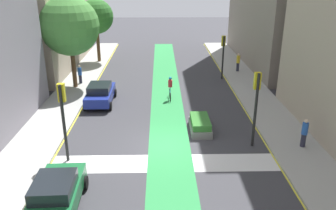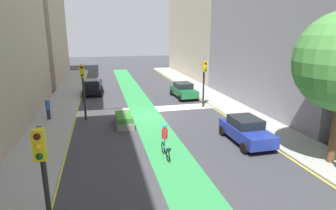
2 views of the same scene
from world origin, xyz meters
The scene contains 19 objects.
ground_plane centered at (0.00, 0.00, 0.00)m, with size 120.00×120.00×0.00m, color #38383D.
bike_lane_paint centered at (0.32, 0.00, 0.00)m, with size 2.40×60.00×0.01m, color #2D8C47.
crosswalk_band centered at (0.00, -2.00, 0.00)m, with size 12.00×1.80×0.01m, color silver.
sidewalk_left centered at (-7.50, 0.00, 0.07)m, with size 3.00×60.00×0.15m, color #9E9E99.
curb_stripe_left centered at (-6.00, 0.00, 0.01)m, with size 0.16×60.00×0.01m, color yellow.
sidewalk_right centered at (7.50, 0.00, 0.07)m, with size 3.00×60.00×0.15m, color #9E9E99.
curb_stripe_right centered at (6.00, 0.00, 0.01)m, with size 0.16×60.00×0.01m, color yellow.
traffic_signal_near_right centered at (5.13, -0.02, 3.04)m, with size 0.35×0.52×4.34m.
traffic_signal_near_left centered at (-5.14, -1.45, 2.97)m, with size 0.35×0.52×4.23m.
traffic_signal_far_right centered at (5.63, 13.40, 2.81)m, with size 0.35×0.52×4.00m.
car_blue_left_far centered at (-4.74, 6.97, 0.80)m, with size 2.03×4.20×1.57m.
car_green_left_near centered at (-4.54, -5.74, 0.80)m, with size 2.15×4.26×1.57m.
cyclist_in_lane centered at (0.60, 7.76, 0.97)m, with size 0.32×1.73×1.86m.
pedestrian_sidewalk_right_a centered at (7.56, 15.39, 1.06)m, with size 0.34×0.34×1.78m.
pedestrian_sidewalk_left_a centered at (-7.27, 11.69, 0.97)m, with size 0.34×0.34×1.62m.
pedestrian_sidewalk_right_b centered at (7.89, -0.58, 1.01)m, with size 0.34×0.34×1.68m.
street_tree_near centered at (-7.51, 10.73, 5.31)m, with size 4.83×4.83×7.58m.
street_tree_far centered at (-6.93, 19.84, 4.95)m, with size 3.65×3.65×6.66m.
median_planter centered at (2.32, 1.93, 0.40)m, with size 1.25×2.62×0.85m.
Camera 1 is at (-0.17, -17.83, 9.44)m, focal length 36.87 mm.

